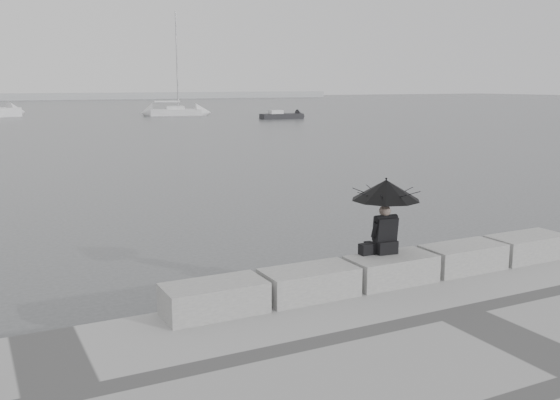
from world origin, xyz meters
TOP-DOWN VIEW (x-y plane):
  - ground at (0.00, 0.00)m, footprint 360.00×360.00m
  - stone_block_far_left at (-3.40, -0.45)m, footprint 1.60×0.80m
  - stone_block_left at (-1.70, -0.45)m, footprint 1.60×0.80m
  - stone_block_centre at (0.00, -0.45)m, footprint 1.60×0.80m
  - stone_block_right at (1.70, -0.45)m, footprint 1.60×0.80m
  - stone_block_far_right at (3.40, -0.45)m, footprint 1.60×0.80m
  - seated_person at (0.01, -0.22)m, footprint 1.25×1.25m
  - bag at (-0.32, -0.16)m, footprint 0.31×0.18m
  - sailboat_right at (17.66, 67.92)m, footprint 6.70×3.52m
  - small_motorboat at (26.33, 55.23)m, footprint 5.04×1.95m

SIDE VIEW (x-z plane):
  - ground at x=0.00m, z-range 0.00..0.00m
  - small_motorboat at x=26.33m, z-range -0.23..0.87m
  - sailboat_right at x=17.66m, z-range -5.91..6.99m
  - stone_block_far_left at x=-3.40m, z-range 0.50..1.00m
  - stone_block_left at x=-1.70m, z-range 0.50..1.00m
  - stone_block_centre at x=0.00m, z-range 0.50..1.00m
  - stone_block_right at x=1.70m, z-range 0.50..1.00m
  - stone_block_far_right at x=3.40m, z-range 0.50..1.00m
  - bag at x=-0.32m, z-range 1.00..1.20m
  - seated_person at x=0.01m, z-range 1.33..2.72m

